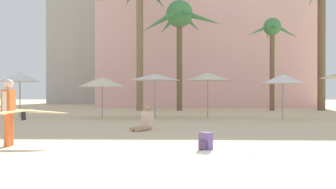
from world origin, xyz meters
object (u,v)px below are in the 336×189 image
(cafe_umbrella_0, at_px, (208,76))
(cafe_umbrella_5, at_px, (155,77))
(backpack, at_px, (205,141))
(cafe_umbrella_3, at_px, (20,77))
(person_near_left, at_px, (11,110))
(cafe_umbrella_2, at_px, (102,82))
(palm_tree_right, at_px, (179,20))
(cafe_umbrella_1, at_px, (283,79))
(person_mid_center, at_px, (145,121))
(palm_tree_left, at_px, (272,37))
(beach_towel, at_px, (241,152))

(cafe_umbrella_0, xyz_separation_m, cafe_umbrella_5, (-2.82, 0.17, -0.02))
(cafe_umbrella_0, height_order, backpack, cafe_umbrella_0)
(cafe_umbrella_3, height_order, person_near_left, cafe_umbrella_3)
(cafe_umbrella_2, xyz_separation_m, cafe_umbrella_5, (2.78, 0.35, 0.27))
(palm_tree_right, height_order, cafe_umbrella_1, palm_tree_right)
(cafe_umbrella_0, height_order, cafe_umbrella_3, cafe_umbrella_3)
(cafe_umbrella_3, bearing_deg, person_near_left, -66.41)
(palm_tree_right, bearing_deg, person_mid_center, -95.28)
(cafe_umbrella_2, bearing_deg, cafe_umbrella_3, 178.74)
(person_mid_center, bearing_deg, palm_tree_left, -178.47)
(cafe_umbrella_5, height_order, person_near_left, cafe_umbrella_5)
(cafe_umbrella_1, relative_size, beach_towel, 1.33)
(cafe_umbrella_5, relative_size, person_near_left, 0.95)
(palm_tree_left, xyz_separation_m, palm_tree_right, (-6.96, -0.26, 1.24))
(backpack, height_order, person_mid_center, person_mid_center)
(cafe_umbrella_1, xyz_separation_m, person_near_left, (-9.67, -9.29, -1.15))
(palm_tree_left, height_order, cafe_umbrella_2, palm_tree_left)
(person_near_left, bearing_deg, backpack, -11.39)
(cafe_umbrella_2, xyz_separation_m, person_near_left, (-0.25, -9.56, -1.01))
(palm_tree_right, bearing_deg, cafe_umbrella_5, -100.13)
(beach_towel, height_order, person_near_left, person_near_left)
(palm_tree_right, relative_size, beach_towel, 4.77)
(palm_tree_left, height_order, cafe_umbrella_0, palm_tree_left)
(backpack, bearing_deg, beach_towel, 114.99)
(cafe_umbrella_5, distance_m, person_near_left, 10.43)
(beach_towel, bearing_deg, palm_tree_left, 73.21)
(backpack, bearing_deg, cafe_umbrella_1, -162.12)
(beach_towel, height_order, backpack, backpack)
(person_near_left, bearing_deg, beach_towel, -13.07)
(cafe_umbrella_3, xyz_separation_m, backpack, (9.17, -10.24, -1.99))
(palm_tree_left, bearing_deg, cafe_umbrella_3, -152.86)
(palm_tree_left, xyz_separation_m, cafe_umbrella_3, (-15.54, -7.96, -3.34))
(cafe_umbrella_2, relative_size, backpack, 6.01)
(backpack, xyz_separation_m, person_mid_center, (-1.86, 4.28, 0.13))
(cafe_umbrella_3, bearing_deg, palm_tree_left, 27.14)
(palm_tree_left, relative_size, person_mid_center, 7.19)
(backpack, bearing_deg, palm_tree_right, -134.68)
(palm_tree_left, height_order, backpack, palm_tree_left)
(cafe_umbrella_1, bearing_deg, palm_tree_left, 78.83)
(cafe_umbrella_3, distance_m, person_near_left, 10.61)
(cafe_umbrella_3, relative_size, cafe_umbrella_5, 0.89)
(cafe_umbrella_2, bearing_deg, cafe_umbrella_5, 7.08)
(cafe_umbrella_1, xyz_separation_m, cafe_umbrella_5, (-6.64, 0.61, 0.13))
(palm_tree_right, relative_size, person_mid_center, 8.54)
(person_mid_center, bearing_deg, palm_tree_right, -153.20)
(cafe_umbrella_0, distance_m, beach_towel, 10.80)
(backpack, distance_m, person_near_left, 5.04)
(palm_tree_left, distance_m, person_near_left, 21.44)
(palm_tree_left, height_order, beach_towel, palm_tree_left)
(palm_tree_right, distance_m, cafe_umbrella_3, 12.40)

